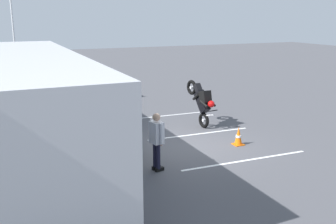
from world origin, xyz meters
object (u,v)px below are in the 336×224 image
(traffic_cone, at_px, (238,136))
(tour_bus, at_px, (34,111))
(spectator_centre, at_px, (118,115))
(parked_motorcycle_silver, at_px, (111,149))
(stunt_motorcycle, at_px, (202,101))
(flagpole, at_px, (15,49))
(spectator_left, at_px, (135,125))
(spectator_far_left, at_px, (157,137))

(traffic_cone, bearing_deg, tour_bus, 83.22)
(spectator_centre, relative_size, parked_motorcycle_silver, 0.87)
(tour_bus, height_order, spectator_centre, tour_bus)
(spectator_centre, distance_m, stunt_motorcycle, 3.68)
(stunt_motorcycle, xyz_separation_m, flagpole, (6.19, 6.28, 1.72))
(stunt_motorcycle, bearing_deg, spectator_left, 120.92)
(tour_bus, bearing_deg, stunt_motorcycle, -74.97)
(tour_bus, distance_m, spectator_far_left, 3.54)
(stunt_motorcycle, relative_size, flagpole, 0.33)
(spectator_far_left, xyz_separation_m, flagpole, (9.60, 2.98, 1.79))
(stunt_motorcycle, xyz_separation_m, traffic_cone, (-2.46, -0.08, -0.75))
(spectator_far_left, xyz_separation_m, stunt_motorcycle, (3.41, -3.30, 0.07))
(spectator_centre, height_order, parked_motorcycle_silver, spectator_centre)
(spectator_left, relative_size, spectator_centre, 0.95)
(spectator_left, bearing_deg, spectator_centre, 6.59)
(spectator_centre, height_order, traffic_cone, spectator_centre)
(tour_bus, height_order, parked_motorcycle_silver, tour_bus)
(spectator_far_left, distance_m, flagpole, 10.21)
(spectator_left, xyz_separation_m, parked_motorcycle_silver, (-0.39, 0.91, -0.51))
(flagpole, bearing_deg, parked_motorcycle_silver, -167.43)
(tour_bus, distance_m, spectator_left, 2.98)
(spectator_left, xyz_separation_m, stunt_motorcycle, (2.06, -3.44, 0.06))
(spectator_far_left, height_order, traffic_cone, spectator_far_left)
(tour_bus, xyz_separation_m, parked_motorcycle_silver, (-0.76, -1.97, -1.16))
(stunt_motorcycle, distance_m, traffic_cone, 2.57)
(stunt_motorcycle, bearing_deg, traffic_cone, -178.18)
(tour_bus, xyz_separation_m, spectator_far_left, (-1.71, -3.02, -0.66))
(parked_motorcycle_silver, bearing_deg, tour_bus, 69.03)
(stunt_motorcycle, distance_m, flagpole, 8.98)
(spectator_far_left, height_order, parked_motorcycle_silver, spectator_far_left)
(spectator_centre, bearing_deg, tour_bus, 108.52)
(tour_bus, xyz_separation_m, spectator_centre, (0.91, -2.73, -0.60))
(spectator_left, relative_size, traffic_cone, 2.64)
(tour_bus, relative_size, traffic_cone, 17.53)
(tour_bus, relative_size, spectator_centre, 6.29)
(parked_motorcycle_silver, relative_size, traffic_cone, 3.21)
(spectator_far_left, bearing_deg, parked_motorcycle_silver, 47.74)
(spectator_far_left, relative_size, stunt_motorcycle, 0.88)
(tour_bus, distance_m, spectator_centre, 2.94)
(spectator_left, distance_m, parked_motorcycle_silver, 1.11)
(parked_motorcycle_silver, distance_m, traffic_cone, 4.43)
(parked_motorcycle_silver, distance_m, stunt_motorcycle, 5.03)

